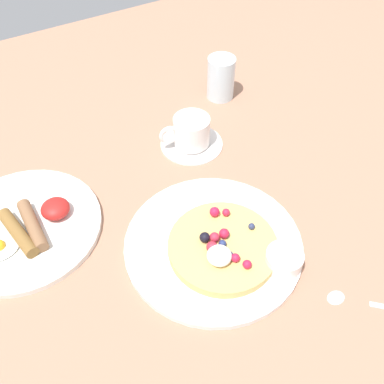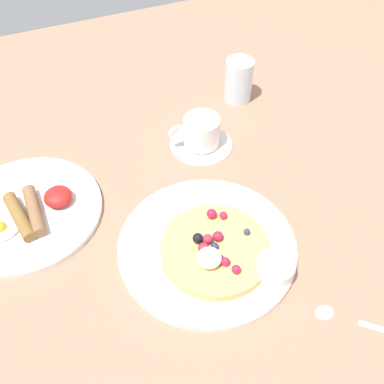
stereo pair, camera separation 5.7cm
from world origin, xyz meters
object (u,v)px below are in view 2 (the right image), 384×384
at_px(coffee_saucer, 201,144).
at_px(water_glass, 239,80).
at_px(breakfast_plate, 26,212).
at_px(syrup_ramekin, 275,269).
at_px(teaspoon, 351,320).
at_px(coffee_cup, 201,131).
at_px(pancake_plate, 207,246).

relative_size(coffee_saucer, water_glass, 1.32).
height_order(breakfast_plate, coffee_saucer, breakfast_plate).
distance_m(breakfast_plate, water_glass, 0.51).
distance_m(syrup_ramekin, coffee_saucer, 0.32).
xyz_separation_m(coffee_saucer, teaspoon, (0.04, -0.43, -0.00)).
relative_size(breakfast_plate, coffee_cup, 2.57).
bearing_deg(teaspoon, pancake_plate, 124.70).
bearing_deg(pancake_plate, syrup_ramekin, -52.37).
relative_size(coffee_saucer, coffee_cup, 1.23).
distance_m(syrup_ramekin, teaspoon, 0.13).
xyz_separation_m(coffee_cup, water_glass, (0.14, 0.11, 0.01)).
bearing_deg(teaspoon, water_glass, 79.61).
bearing_deg(pancake_plate, teaspoon, -55.30).
height_order(teaspoon, water_glass, water_glass).
bearing_deg(teaspoon, coffee_saucer, 95.34).
xyz_separation_m(pancake_plate, syrup_ramekin, (0.07, -0.09, 0.02)).
relative_size(pancake_plate, syrup_ramekin, 5.02).
relative_size(pancake_plate, teaspoon, 2.34).
xyz_separation_m(coffee_saucer, coffee_cup, (-0.00, 0.00, 0.03)).
bearing_deg(syrup_ramekin, pancake_plate, 127.63).
height_order(coffee_saucer, teaspoon, same).
xyz_separation_m(pancake_plate, water_glass, (0.23, 0.34, 0.04)).
relative_size(pancake_plate, coffee_cup, 2.84).
bearing_deg(coffee_saucer, teaspoon, -84.66).
relative_size(breakfast_plate, water_glass, 2.77).
bearing_deg(breakfast_plate, coffee_cup, 6.76).
bearing_deg(water_glass, syrup_ramekin, -110.81).
xyz_separation_m(teaspoon, water_glass, (0.10, 0.54, 0.04)).
bearing_deg(pancake_plate, water_glass, 55.67).
bearing_deg(coffee_cup, water_glass, 38.03).
height_order(pancake_plate, coffee_cup, coffee_cup).
height_order(breakfast_plate, water_glass, water_glass).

